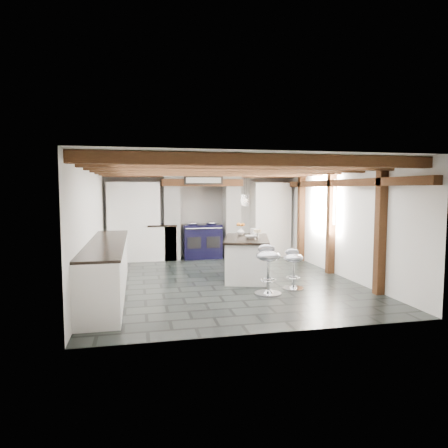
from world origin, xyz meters
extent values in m
plane|color=black|center=(0.00, 0.00, 0.00)|extent=(6.00, 6.00, 0.00)
plane|color=white|center=(0.00, 3.00, 1.15)|extent=(5.00, 0.00, 5.00)
plane|color=white|center=(-2.50, 0.00, 1.15)|extent=(0.00, 6.00, 6.00)
plane|color=white|center=(2.50, 0.00, 1.15)|extent=(0.00, 6.00, 6.00)
plane|color=white|center=(0.00, 0.00, 2.30)|extent=(6.00, 6.00, 0.00)
cube|color=white|center=(-0.80, 2.70, 0.95)|extent=(0.40, 0.60, 1.90)
cube|color=white|center=(0.80, 2.70, 0.95)|extent=(0.40, 0.60, 1.90)
cube|color=#543018|center=(0.00, 2.70, 1.99)|extent=(2.10, 0.65, 0.18)
cube|color=white|center=(0.00, 2.70, 2.15)|extent=(2.00, 0.60, 0.31)
cube|color=black|center=(0.00, 2.38, 2.05)|extent=(1.00, 0.03, 0.22)
cube|color=silver|center=(0.00, 2.36, 2.05)|extent=(0.90, 0.01, 0.14)
cube|color=white|center=(-1.75, 2.70, 1.00)|extent=(1.30, 0.58, 2.00)
cube|color=white|center=(1.90, 2.70, 1.00)|extent=(1.00, 0.58, 2.00)
cube|color=white|center=(-2.20, -0.60, 0.44)|extent=(0.60, 3.80, 0.88)
cube|color=black|center=(-2.20, -0.60, 0.90)|extent=(0.64, 3.80, 0.04)
cube|color=white|center=(-1.05, 2.70, 0.44)|extent=(0.70, 0.60, 0.88)
cube|color=black|center=(-1.05, 2.70, 0.90)|extent=(0.74, 0.64, 0.04)
cube|color=#543018|center=(2.42, 0.00, 1.95)|extent=(0.15, 5.80, 0.14)
plane|color=white|center=(2.48, 0.60, 1.55)|extent=(0.00, 0.90, 0.90)
cube|color=#543018|center=(0.00, -2.60, 2.21)|extent=(5.00, 0.16, 0.16)
cube|color=#543018|center=(0.00, -1.73, 2.21)|extent=(5.00, 0.16, 0.16)
cube|color=#543018|center=(0.00, -0.87, 2.21)|extent=(5.00, 0.16, 0.16)
cube|color=#543018|center=(0.00, 0.00, 2.21)|extent=(5.00, 0.16, 0.16)
cube|color=#543018|center=(0.00, 0.87, 2.21)|extent=(5.00, 0.16, 0.16)
cube|color=#543018|center=(0.00, 1.73, 2.21)|extent=(5.00, 0.16, 0.16)
cube|color=#543018|center=(0.00, 2.60, 2.21)|extent=(5.00, 0.16, 0.16)
cube|color=#543018|center=(2.42, -1.60, 1.15)|extent=(0.15, 0.15, 2.30)
cube|color=#543018|center=(2.42, 0.20, 1.15)|extent=(0.15, 0.15, 2.30)
cube|color=#543018|center=(2.42, 1.80, 1.15)|extent=(0.15, 0.15, 2.30)
cylinder|color=black|center=(0.45, -0.05, 1.93)|extent=(0.01, 0.01, 0.56)
cylinder|color=white|center=(0.45, -0.05, 1.60)|extent=(0.09, 0.09, 0.22)
cylinder|color=black|center=(0.50, 0.25, 1.93)|extent=(0.01, 0.01, 0.56)
cylinder|color=white|center=(0.50, 0.25, 1.60)|extent=(0.09, 0.09, 0.22)
cylinder|color=black|center=(0.55, 0.55, 1.93)|extent=(0.01, 0.01, 0.56)
cylinder|color=white|center=(0.55, 0.55, 1.60)|extent=(0.09, 0.09, 0.22)
cube|color=black|center=(0.00, 2.68, 0.45)|extent=(1.00, 0.60, 0.90)
ellipsoid|color=silver|center=(-0.25, 2.68, 0.93)|extent=(0.28, 0.28, 0.11)
ellipsoid|color=silver|center=(0.25, 2.68, 0.93)|extent=(0.28, 0.28, 0.11)
cylinder|color=silver|center=(0.00, 2.36, 0.82)|extent=(0.95, 0.03, 0.03)
cube|color=black|center=(-0.25, 2.38, 0.45)|extent=(0.35, 0.02, 0.30)
cube|color=black|center=(0.25, 2.38, 0.45)|extent=(0.35, 0.02, 0.30)
cube|color=white|center=(0.53, 0.17, 0.39)|extent=(1.21, 1.77, 0.79)
cube|color=black|center=(0.53, 0.17, 0.81)|extent=(1.30, 1.85, 0.04)
imported|color=white|center=(0.52, 0.63, 0.92)|extent=(0.20, 0.20, 0.17)
ellipsoid|color=orange|center=(0.52, 0.63, 1.05)|extent=(0.18, 0.18, 0.11)
cylinder|color=white|center=(0.74, 0.43, 0.91)|extent=(0.11, 0.11, 0.16)
imported|color=white|center=(0.59, 0.06, 0.86)|extent=(0.29, 0.29, 0.06)
cylinder|color=white|center=(0.75, 0.15, 0.87)|extent=(0.04, 0.04, 0.09)
cylinder|color=white|center=(0.75, 0.15, 0.93)|extent=(0.20, 0.20, 0.01)
cylinder|color=tan|center=(0.75, 0.15, 0.96)|extent=(0.15, 0.15, 0.06)
cylinder|color=silver|center=(1.10, -0.95, 0.01)|extent=(0.40, 0.40, 0.03)
cone|color=silver|center=(1.10, -0.95, 0.05)|extent=(0.18, 0.18, 0.07)
cylinder|color=silver|center=(1.10, -0.95, 0.30)|extent=(0.05, 0.05, 0.50)
torus|color=silver|center=(1.10, -0.95, 0.22)|extent=(0.25, 0.25, 0.02)
ellipsoid|color=#9598A3|center=(1.10, -0.95, 0.58)|extent=(0.48, 0.48, 0.16)
ellipsoid|color=#9598A3|center=(1.14, -0.87, 0.67)|extent=(0.27, 0.19, 0.14)
cylinder|color=silver|center=(0.53, -1.22, 0.02)|extent=(0.47, 0.47, 0.03)
cone|color=silver|center=(0.53, -1.22, 0.06)|extent=(0.21, 0.21, 0.08)
cylinder|color=silver|center=(0.53, -1.22, 0.35)|extent=(0.05, 0.05, 0.58)
torus|color=silver|center=(0.53, -1.22, 0.25)|extent=(0.30, 0.30, 0.02)
ellipsoid|color=#9598A3|center=(0.53, -1.22, 0.68)|extent=(0.51, 0.51, 0.19)
ellipsoid|color=#9598A3|center=(0.55, -1.11, 0.79)|extent=(0.32, 0.19, 0.16)
camera|label=1|loc=(-1.66, -7.69, 1.82)|focal=32.00mm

